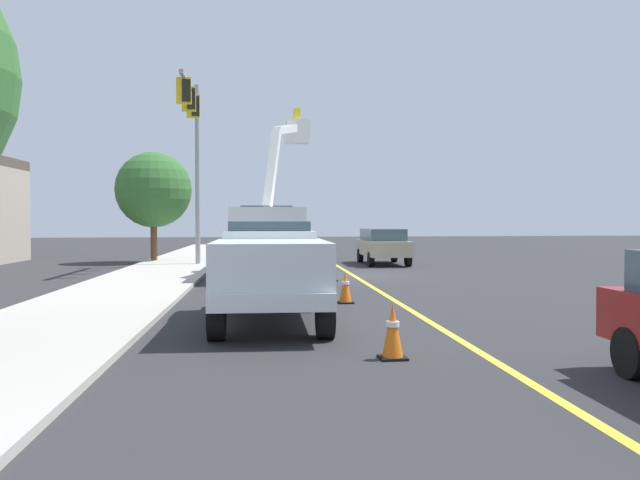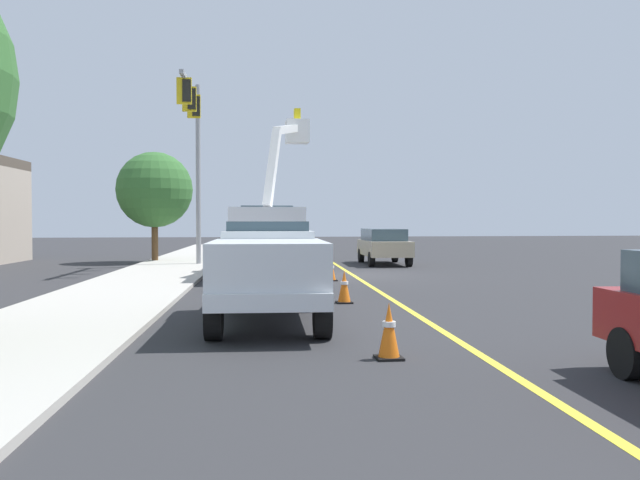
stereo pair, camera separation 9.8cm
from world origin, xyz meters
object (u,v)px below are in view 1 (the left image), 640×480
(passing_minivan, at_px, (383,244))
(traffic_cone_trailing, at_px, (310,259))
(traffic_cone_mid_front, at_px, (345,287))
(traffic_cone_mid_rear, at_px, (331,270))
(traffic_cone_leading, at_px, (393,331))
(utility_bucket_truck, at_px, (268,233))
(traffic_signal_mast, at_px, (193,133))
(service_pickup_truck, at_px, (270,268))

(passing_minivan, relative_size, traffic_cone_trailing, 5.99)
(passing_minivan, distance_m, traffic_cone_trailing, 4.14)
(passing_minivan, distance_m, traffic_cone_mid_front, 15.04)
(traffic_cone_trailing, bearing_deg, traffic_cone_mid_rear, 178.89)
(traffic_cone_leading, bearing_deg, passing_minivan, -13.41)
(utility_bucket_truck, relative_size, traffic_signal_mast, 1.01)
(traffic_cone_leading, relative_size, traffic_cone_mid_rear, 1.10)
(traffic_cone_leading, relative_size, traffic_cone_trailing, 1.04)
(passing_minivan, bearing_deg, traffic_cone_leading, 166.59)
(traffic_cone_mid_rear, bearing_deg, traffic_signal_mast, 37.83)
(utility_bucket_truck, height_order, traffic_signal_mast, traffic_signal_mast)
(utility_bucket_truck, xyz_separation_m, passing_minivan, (5.72, -5.87, -0.63))
(passing_minivan, bearing_deg, traffic_cone_mid_rear, 154.91)
(traffic_cone_mid_rear, bearing_deg, traffic_cone_mid_front, 173.98)
(service_pickup_truck, xyz_separation_m, traffic_cone_trailing, (15.61, -2.87, -0.72))
(utility_bucket_truck, bearing_deg, traffic_cone_trailing, -28.37)
(traffic_cone_leading, bearing_deg, traffic_cone_mid_front, -4.49)
(service_pickup_truck, height_order, traffic_cone_mid_rear, service_pickup_truck)
(service_pickup_truck, bearing_deg, utility_bucket_truck, -3.55)
(traffic_cone_trailing, distance_m, traffic_signal_mast, 7.41)
(traffic_cone_mid_front, bearing_deg, traffic_signal_mast, 18.91)
(traffic_cone_leading, bearing_deg, traffic_signal_mast, 11.07)
(utility_bucket_truck, xyz_separation_m, traffic_cone_leading, (-15.32, -0.86, -1.18))
(service_pickup_truck, xyz_separation_m, passing_minivan, (17.33, -6.59, -0.15))
(passing_minivan, xyz_separation_m, traffic_cone_mid_rear, (-8.21, 3.84, -0.59))
(traffic_cone_mid_rear, bearing_deg, service_pickup_truck, 163.24)
(traffic_cone_leading, height_order, traffic_cone_mid_front, traffic_cone_leading)
(traffic_cone_leading, height_order, traffic_signal_mast, traffic_signal_mast)
(traffic_cone_mid_rear, bearing_deg, traffic_cone_trailing, -1.11)
(utility_bucket_truck, relative_size, passing_minivan, 1.70)
(service_pickup_truck, bearing_deg, traffic_signal_mast, 8.00)
(traffic_cone_leading, bearing_deg, traffic_cone_trailing, -3.85)
(traffic_cone_mid_rear, xyz_separation_m, traffic_signal_mast, (6.34, 4.92, 5.44))
(utility_bucket_truck, relative_size, traffic_cone_trailing, 10.18)
(passing_minivan, xyz_separation_m, traffic_cone_trailing, (-1.73, 3.72, -0.57))
(utility_bucket_truck, xyz_separation_m, traffic_cone_mid_front, (-8.63, -1.38, -1.19))
(service_pickup_truck, height_order, traffic_signal_mast, traffic_signal_mast)
(passing_minivan, bearing_deg, utility_bucket_truck, 134.24)
(utility_bucket_truck, bearing_deg, traffic_cone_mid_front, -170.91)
(utility_bucket_truck, distance_m, traffic_cone_mid_rear, 3.44)
(traffic_cone_mid_front, bearing_deg, traffic_cone_trailing, -3.51)
(passing_minivan, height_order, traffic_cone_mid_front, passing_minivan)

